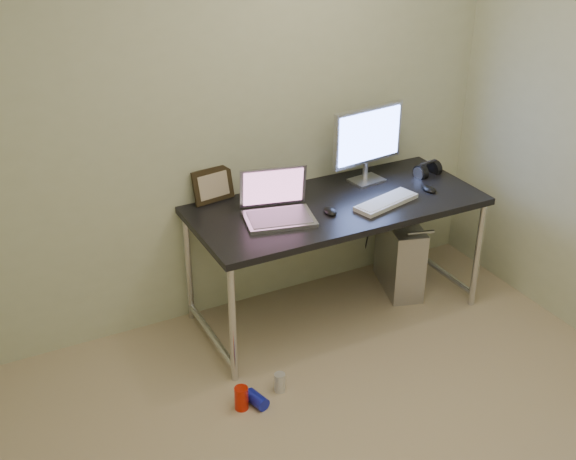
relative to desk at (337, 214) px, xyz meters
The scene contains 16 objects.
wall_back 0.88m from the desk, 145.67° to the left, with size 3.50×0.02×2.50m, color beige.
desk is the anchor object (origin of this frame).
tower_computer 0.68m from the desk, ahead, with size 0.32×0.49×0.50m.
cable_a 0.64m from the desk, 34.64° to the left, with size 0.01×0.01×0.70m, color black.
cable_b 0.70m from the desk, 28.57° to the left, with size 0.01×0.01×0.72m, color black.
can_red 1.21m from the desk, 147.24° to the right, with size 0.07×0.07×0.13m, color red.
can_white 1.04m from the desk, 140.35° to the right, with size 0.06×0.06×0.11m, color silver.
can_blue 1.18m from the desk, 144.09° to the right, with size 0.07×0.07×0.13m, color #1720C1.
laptop 0.41m from the desk, behind, with size 0.44×0.39×0.26m.
monitor 0.51m from the desk, 30.86° to the left, with size 0.50×0.17×0.47m.
keyboard 0.30m from the desk, 31.48° to the right, with size 0.42×0.14×0.03m, color silver.
mouse_right 0.59m from the desk, 10.57° to the right, with size 0.07×0.11×0.04m, color black.
mouse_left 0.17m from the desk, 136.30° to the right, with size 0.07×0.11×0.04m, color black.
headphones 0.73m from the desk, ahead, with size 0.18×0.11×0.11m.
picture_frame 0.74m from the desk, 150.90° to the left, with size 0.25×0.03×0.20m, color black.
webcam 0.52m from the desk, 142.63° to the left, with size 0.05×0.04×0.12m.
Camera 1 is at (-1.43, -1.87, 2.54)m, focal length 45.00 mm.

